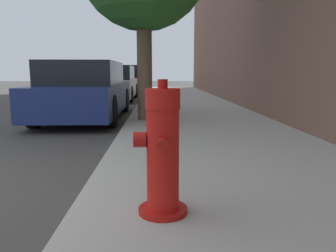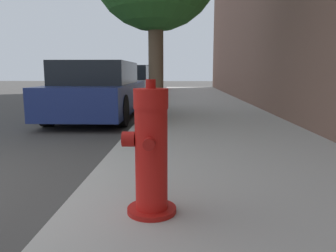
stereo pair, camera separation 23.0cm
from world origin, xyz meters
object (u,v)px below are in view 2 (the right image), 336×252
(parked_car_mid, at_px, (130,84))
(parked_car_far, at_px, (143,79))
(fire_hydrant, at_px, (151,153))
(parked_car_near, at_px, (99,91))

(parked_car_mid, height_order, parked_car_far, parked_car_far)
(fire_hydrant, xyz_separation_m, parked_car_mid, (-1.82, 11.15, 0.11))
(fire_hydrant, xyz_separation_m, parked_car_near, (-1.77, 5.73, 0.11))
(parked_car_near, height_order, parked_car_far, parked_car_far)
(parked_car_near, bearing_deg, fire_hydrant, -72.88)
(fire_hydrant, xyz_separation_m, parked_car_far, (-1.91, 16.77, 0.17))
(parked_car_mid, bearing_deg, parked_car_far, 90.92)
(parked_car_mid, bearing_deg, parked_car_near, -89.42)
(parked_car_near, xyz_separation_m, parked_car_mid, (-0.05, 5.41, -0.00))
(fire_hydrant, distance_m, parked_car_near, 6.00)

